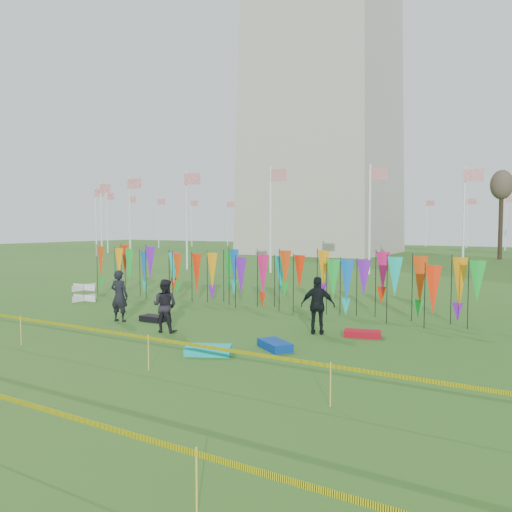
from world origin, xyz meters
The scene contains 12 objects.
ground centered at (0.00, 0.00, 0.00)m, with size 160.00×160.00×0.00m, color #255919.
flagpole_ring centered at (-14.00, 48.00, 4.00)m, with size 57.40×56.16×8.00m.
banner_row centered at (0.28, 6.57, 1.53)m, with size 18.64×0.64×2.41m.
caution_tape_near centered at (-0.22, -2.88, 0.78)m, with size 26.00×0.02×0.90m.
box_kite centered at (-7.46, 4.06, 0.41)m, with size 0.74×0.74×0.82m.
person_left centered at (-2.31, 1.32, 0.96)m, with size 0.70×0.51×1.93m, color black.
person_mid centered at (0.39, 0.77, 0.89)m, with size 0.87×0.54×1.79m, color black.
person_right centered at (4.94, 3.10, 0.95)m, with size 1.12×0.64×1.91m, color black.
kite_bag_turquoise centered at (3.40, -0.89, 0.13)m, with size 1.26×0.63×0.25m, color #0DC3C2.
kite_bag_blue centered at (4.70, 0.59, 0.12)m, with size 1.14×0.60×0.24m, color #093798.
kite_bag_red centered at (6.36, 3.43, 0.11)m, with size 1.15×0.53×0.21m, color #B20B1A.
kite_bag_black centered at (-1.23, 1.97, 0.11)m, with size 0.94×0.54×0.22m, color black.
Camera 1 is at (11.49, -11.94, 3.59)m, focal length 35.00 mm.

